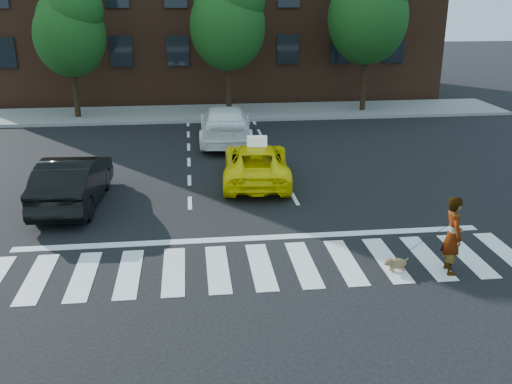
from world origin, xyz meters
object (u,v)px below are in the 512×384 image
Objects in this scene: tree_mid at (228,17)px; woman at (453,235)px; tree_left at (70,27)px; black_sedan at (73,181)px; taxi at (256,163)px; tree_right at (369,7)px; white_suv at (225,124)px; dog at (396,263)px.

tree_mid is 18.55m from woman.
tree_left is at bearing 38.60° from woman.
woman is (9.19, -5.47, 0.16)m from black_sedan.
taxi is at bearing -54.71° from tree_left.
tree_right reaches higher than white_suv.
black_sedan reaches higher than dog.
tree_right is 18.58m from woman.
tree_right reaches higher than black_sedan.
dog is at bearing -60.47° from tree_left.
tree_mid is at bearing -84.08° from taxi.
tree_right reaches higher than tree_left.
tree_left is 1.45× the size of black_sedan.
tree_mid is at bearing 18.09° from woman.
tree_right is 18.12m from black_sedan.
white_suv is at bearing 25.25° from woman.
white_suv is (4.96, 6.95, 0.02)m from black_sedan.
tree_left reaches higher than black_sedan.
tree_left is 0.92× the size of tree_mid.
taxi is 5.84m from black_sedan.
tree_mid is 18.35m from dog.
black_sedan is 10.70m from woman.
tree_left is 10.85× the size of dog.
tree_left is 14.52m from tree_right.
taxi is (-6.90, -10.73, -4.63)m from tree_right.
black_sedan is (-5.63, -1.55, 0.10)m from taxi.
white_suv is 13.12m from woman.
white_suv is (-0.67, 5.40, 0.12)m from taxi.
tree_left reaches higher than white_suv.
woman reaches higher than black_sedan.
tree_right is (14.50, -0.00, 0.82)m from tree_left.
black_sedan is at bearing -80.91° from tree_left.
tree_left is at bearing 112.76° from dog.
tree_mid is 14.09m from black_sedan.
white_suv is 2.89× the size of woman.
black_sedan is at bearing 139.69° from dog.
white_suv is (-0.57, -5.34, -4.09)m from tree_mid.
black_sedan is 8.54m from white_suv.
tree_right is at bearing -132.74° from black_sedan.
black_sedan is 2.49× the size of woman.
tree_right is at bearing -0.00° from tree_left.
tree_right is at bearing -0.00° from tree_mid.
woman is (4.23, -12.42, 0.14)m from white_suv.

